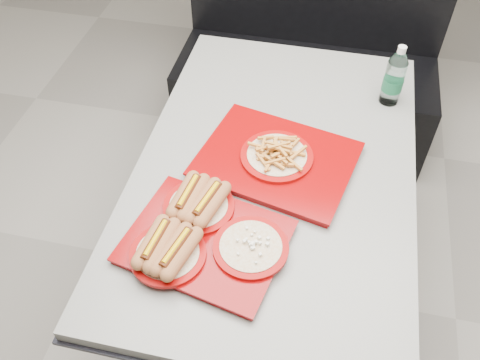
% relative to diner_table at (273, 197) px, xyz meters
% --- Properties ---
extents(ground, '(6.00, 6.00, 0.00)m').
position_rel_diner_table_xyz_m(ground, '(0.00, 0.00, -0.58)').
color(ground, gray).
rests_on(ground, ground).
extents(diner_table, '(0.92, 1.42, 0.75)m').
position_rel_diner_table_xyz_m(diner_table, '(0.00, 0.00, 0.00)').
color(diner_table, black).
rests_on(diner_table, ground).
extents(booth_bench, '(1.30, 0.57, 1.35)m').
position_rel_diner_table_xyz_m(booth_bench, '(0.00, 1.09, -0.18)').
color(booth_bench, black).
rests_on(booth_bench, ground).
extents(tray_near, '(0.50, 0.43, 0.10)m').
position_rel_diner_table_xyz_m(tray_near, '(-0.16, -0.35, 0.20)').
color(tray_near, '#7E0304').
rests_on(tray_near, diner_table).
extents(tray_far, '(0.56, 0.48, 0.10)m').
position_rel_diner_table_xyz_m(tray_far, '(0.00, 0.01, 0.19)').
color(tray_far, '#7E0304').
rests_on(tray_far, diner_table).
extents(water_bottle, '(0.07, 0.07, 0.23)m').
position_rel_diner_table_xyz_m(water_bottle, '(0.35, 0.42, 0.27)').
color(water_bottle, silver).
rests_on(water_bottle, diner_table).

